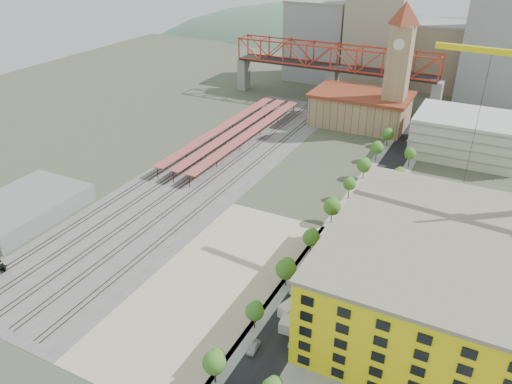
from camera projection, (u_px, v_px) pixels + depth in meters
The scene contains 30 objects.
ground at pixel (288, 222), 134.72m from camera, with size 400.00×400.00×0.00m, color #474C38.
ballast_strip at pixel (209, 171), 162.93m from camera, with size 36.00×165.00×0.06m, color #605E59.
dirt_lot at pixel (214, 283), 111.56m from camera, with size 28.00×67.00×0.06m, color tan.
street_asphalt at pixel (361, 211), 140.06m from camera, with size 12.00×170.00×0.06m, color black.
sidewalk_west at pixel (343, 206), 142.27m from camera, with size 3.00×170.00×0.04m, color gray.
sidewalk_east at pixel (381, 215), 137.85m from camera, with size 3.00×170.00×0.04m, color gray.
construction_pad at pixel (451, 321), 100.90m from camera, with size 50.00×90.00×0.06m, color gray.
rail_tracks at pixel (204, 169), 163.60m from camera, with size 26.56×160.00×0.18m.
platform_canopies at pixel (236, 130), 184.68m from camera, with size 16.00×80.00×4.12m.
station_hall at pixel (360, 109), 198.02m from camera, with size 38.00×24.00×13.10m.
clock_tower at pixel (400, 57), 180.86m from camera, with size 12.00×12.00×52.00m.
parking_garage at pixel (466, 135), 171.95m from camera, with size 34.00×26.00×14.00m, color silver.
truss_bridge at pixel (334, 60), 218.40m from camera, with size 94.00×9.60×25.60m.
construction_building at pixel (444, 279), 97.70m from camera, with size 44.60×50.60×18.80m.
warehouse at pixel (23, 208), 136.51m from camera, with size 22.00×32.00×5.00m, color gray.
street_trees at pixel (351, 227), 132.22m from camera, with size 15.40×124.40×8.00m.
skyline at pixel (427, 42), 232.81m from camera, with size 133.00×46.00×60.00m.
distant_hills at pixel (489, 163), 358.19m from camera, with size 647.00×264.00×227.00m.
site_trailer_a at pixel (291, 315), 100.52m from camera, with size 2.37×9.01×2.47m, color silver.
site_trailer_b at pixel (299, 303), 103.63m from camera, with size 2.71×10.29×2.82m, color silver.
site_trailer_c at pixel (316, 276), 111.49m from camera, with size 2.74×10.41×2.85m, color silver.
site_trailer_d at pixel (332, 253), 119.66m from camera, with size 2.67×10.13×2.77m, color silver.
car_0 at pixel (253, 348), 93.57m from camera, with size 1.61×4.01×1.37m, color #BEBEBE.
car_1 at pixel (295, 288), 108.97m from camera, with size 1.41×4.04×1.33m, color #9A9B9F.
car_2 at pixel (337, 226), 131.44m from camera, with size 2.58×5.60×1.56m, color black.
car_3 at pixel (352, 205), 141.16m from camera, with size 2.12×5.22×1.52m, color navy.
car_4 at pixel (294, 340), 95.30m from camera, with size 1.71×4.24×1.44m, color silver.
car_5 at pixel (336, 271), 114.47m from camera, with size 1.50×4.31×1.42m, color gray.
car_6 at pixel (380, 199), 144.74m from camera, with size 2.30×4.99×1.39m, color black.
car_7 at pixel (388, 185), 152.27m from camera, with size 2.20×5.41×1.57m, color navy.
Camera 1 is at (44.78, -106.37, 70.48)m, focal length 35.00 mm.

